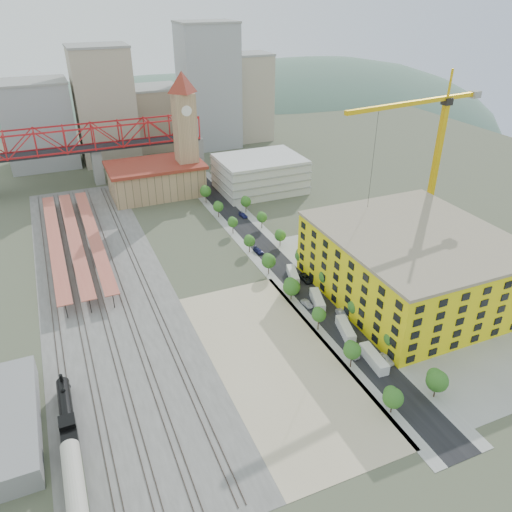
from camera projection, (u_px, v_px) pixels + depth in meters
name	position (u px, v px, depth m)	size (l,w,h in m)	color
ground	(242.00, 290.00, 142.14)	(400.00, 400.00, 0.00)	#474C38
ballast_strip	(104.00, 286.00, 143.80)	(36.00, 165.00, 0.06)	#605E59
dirt_lot	(277.00, 360.00, 115.35)	(28.00, 67.00, 0.06)	tan
street_asphalt	(271.00, 256.00, 159.74)	(12.00, 170.00, 0.06)	black
sidewalk_west	(256.00, 259.00, 157.85)	(3.00, 170.00, 0.04)	gray
sidewalk_east	(287.00, 252.00, 161.65)	(3.00, 170.00, 0.04)	gray
construction_pad	(415.00, 291.00, 141.55)	(50.00, 90.00, 0.06)	gray
rail_tracks	(98.00, 287.00, 143.12)	(26.56, 160.00, 0.18)	#382B23
platform_canopies	(74.00, 237.00, 162.33)	(16.00, 80.00, 4.12)	#B95E47
station_hall	(156.00, 179.00, 203.30)	(38.00, 24.00, 13.10)	tan
clock_tower	(185.00, 123.00, 195.59)	(12.00, 12.00, 52.00)	tan
parking_garage	(260.00, 174.00, 207.63)	(34.00, 26.00, 14.00)	silver
truss_bridge	(94.00, 140.00, 209.07)	(94.00, 9.60, 25.60)	gray
construction_building	(412.00, 264.00, 136.00)	(44.60, 50.60, 18.80)	yellow
street_trees	(285.00, 270.00, 151.70)	(15.40, 124.40, 8.00)	#2F5E1C
skyline	(150.00, 106.00, 248.47)	(133.00, 46.00, 60.00)	#9EA0A3
distant_hills	(177.00, 202.00, 405.58)	(647.00, 264.00, 227.00)	#4C6B59
locomotive	(67.00, 416.00, 97.75)	(3.00, 23.15, 5.79)	black
coach	(76.00, 495.00, 81.51)	(3.32, 19.29, 6.06)	#2F3E21
tower_crane	(432.00, 144.00, 149.95)	(51.72, 8.84, 55.47)	gold
site_trailer_a	(374.00, 359.00, 113.99)	(2.50, 9.51, 2.60)	silver
site_trailer_b	(346.00, 330.00, 123.65)	(2.44, 9.27, 2.54)	silver
site_trailer_c	(317.00, 300.00, 135.09)	(2.43, 9.23, 2.53)	silver
site_trailer_d	(293.00, 275.00, 146.92)	(2.32, 8.80, 2.41)	silver
car_0	(352.00, 353.00, 116.58)	(1.72, 4.27, 1.46)	white
car_1	(307.00, 304.00, 134.58)	(1.45, 4.15, 1.37)	gray
car_2	(292.00, 288.00, 141.51)	(2.59, 5.61, 1.56)	black
car_3	(258.00, 251.00, 161.25)	(1.82, 4.47, 1.30)	#1A1D4C
car_4	(386.00, 359.00, 114.64)	(1.73, 4.30, 1.47)	white
car_5	(342.00, 314.00, 130.21)	(1.59, 4.56, 1.50)	#A6A5AB
car_6	(306.00, 278.00, 146.10)	(2.55, 5.54, 1.54)	black
car_7	(243.00, 215.00, 185.99)	(1.86, 4.58, 1.33)	navy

